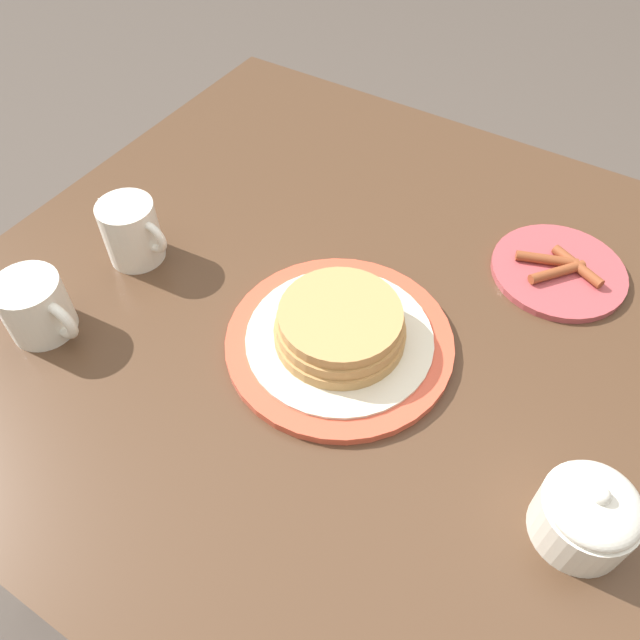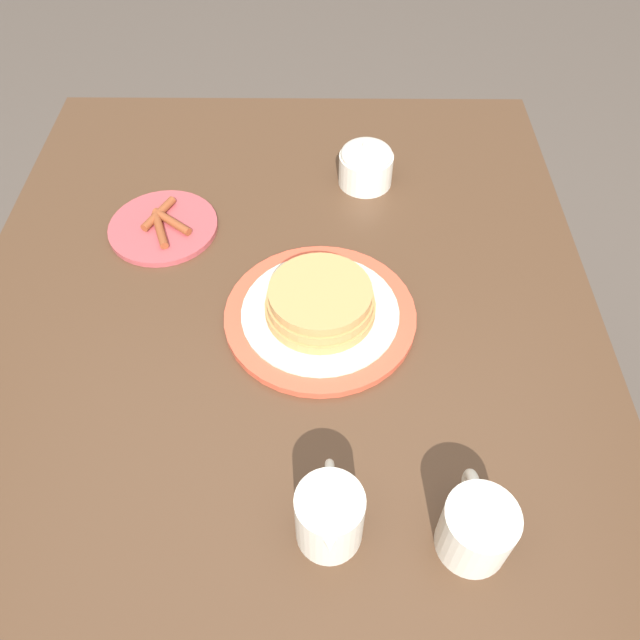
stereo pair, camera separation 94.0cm
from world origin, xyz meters
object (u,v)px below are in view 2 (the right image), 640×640
at_px(side_plate_bacon, 163,226).
at_px(coffee_mug, 476,527).
at_px(sugar_bowl, 366,164).
at_px(creamer_pitcher, 329,517).
at_px(pancake_plate, 320,308).

bearing_deg(side_plate_bacon, coffee_mug, -140.04).
distance_m(coffee_mug, sugar_bowl, 0.67).
distance_m(coffee_mug, creamer_pitcher, 0.16).
distance_m(creamer_pitcher, sugar_bowl, 0.66).
distance_m(side_plate_bacon, coffee_mug, 0.69).
xyz_separation_m(creamer_pitcher, sugar_bowl, (0.65, -0.07, -0.01)).
xyz_separation_m(coffee_mug, creamer_pitcher, (0.01, 0.16, 0.01)).
bearing_deg(coffee_mug, pancake_plate, 27.71).
height_order(coffee_mug, sugar_bowl, sugar_bowl).
xyz_separation_m(side_plate_bacon, creamer_pitcher, (-0.52, -0.28, 0.04)).
bearing_deg(sugar_bowl, side_plate_bacon, 110.62).
bearing_deg(pancake_plate, creamer_pitcher, -177.77).
relative_size(coffee_mug, sugar_bowl, 1.16).
bearing_deg(sugar_bowl, creamer_pitcher, 174.17).
height_order(side_plate_bacon, coffee_mug, coffee_mug).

